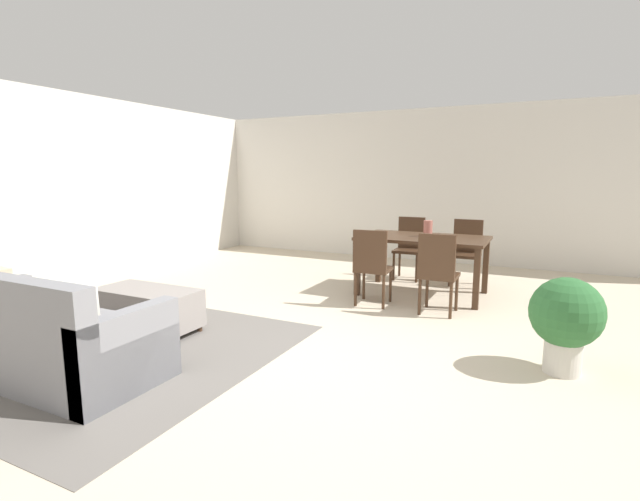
% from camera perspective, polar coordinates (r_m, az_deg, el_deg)
% --- Properties ---
extents(ground_plane, '(10.80, 10.80, 0.00)m').
position_cam_1_polar(ground_plane, '(4.07, -0.07, -13.09)').
color(ground_plane, beige).
extents(wall_back, '(9.00, 0.12, 2.70)m').
position_cam_1_polar(wall_back, '(8.54, 15.15, 7.66)').
color(wall_back, silver).
rests_on(wall_back, ground_plane).
extents(wall_left, '(0.12, 11.00, 2.70)m').
position_cam_1_polar(wall_left, '(7.29, -31.81, 6.36)').
color(wall_left, silver).
rests_on(wall_left, ground_plane).
extents(area_rug, '(3.00, 2.80, 0.01)m').
position_cam_1_polar(area_rug, '(4.69, -24.88, -10.84)').
color(area_rug, slate).
rests_on(area_rug, ground_plane).
extents(couch, '(1.94, 0.86, 0.86)m').
position_cam_1_polar(couch, '(4.26, -31.11, -9.17)').
color(couch, gray).
rests_on(couch, ground_plane).
extents(ottoman_table, '(1.05, 0.52, 0.43)m').
position_cam_1_polar(ottoman_table, '(4.96, -20.44, -6.55)').
color(ottoman_table, gray).
rests_on(ottoman_table, ground_plane).
extents(dining_table, '(1.60, 0.96, 0.76)m').
position_cam_1_polar(dining_table, '(6.13, 12.55, 0.83)').
color(dining_table, '#422B1C').
rests_on(dining_table, ground_plane).
extents(dining_chair_near_left, '(0.43, 0.43, 0.92)m').
position_cam_1_polar(dining_chair_near_left, '(5.49, 6.39, -1.55)').
color(dining_chair_near_left, '#422B1C').
rests_on(dining_chair_near_left, ground_plane).
extents(dining_chair_near_right, '(0.40, 0.40, 0.92)m').
position_cam_1_polar(dining_chair_near_right, '(5.27, 14.31, -2.24)').
color(dining_chair_near_right, '#422B1C').
rests_on(dining_chair_near_right, ground_plane).
extents(dining_chair_far_left, '(0.41, 0.41, 0.92)m').
position_cam_1_polar(dining_chair_far_left, '(7.07, 10.99, 0.78)').
color(dining_chair_far_left, '#422B1C').
rests_on(dining_chair_far_left, ground_plane).
extents(dining_chair_far_right, '(0.40, 0.40, 0.92)m').
position_cam_1_polar(dining_chair_far_right, '(6.89, 17.57, 0.28)').
color(dining_chair_far_right, '#422B1C').
rests_on(dining_chair_far_right, ground_plane).
extents(vase_centerpiece, '(0.11, 0.11, 0.21)m').
position_cam_1_polar(vase_centerpiece, '(6.12, 13.14, 2.64)').
color(vase_centerpiece, '#B26659').
rests_on(vase_centerpiece, dining_table).
extents(potted_plant, '(0.55, 0.55, 0.77)m').
position_cam_1_polar(potted_plant, '(4.11, 28.02, -7.28)').
color(potted_plant, beige).
rests_on(potted_plant, ground_plane).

